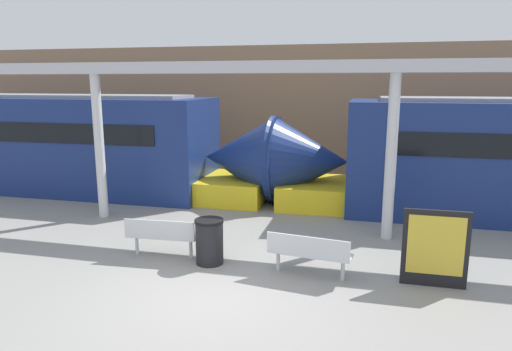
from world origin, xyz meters
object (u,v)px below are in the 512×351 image
object	(u,v)px
bench_far	(162,234)
poster_board	(435,248)
train_right	(50,144)
trash_bin	(209,241)
support_column_far	(99,147)
support_column_near	(391,158)
bench_near	(309,251)

from	to	relation	value
bench_far	poster_board	size ratio (longest dim) A/B	1.08
bench_far	poster_board	bearing A→B (deg)	-4.72
train_right	poster_board	bearing A→B (deg)	-23.62
bench_far	trash_bin	xyz separation A→B (m)	(1.07, -0.07, -0.05)
poster_board	support_column_far	bearing A→B (deg)	163.02
bench_far	support_column_far	bearing A→B (deg)	136.97
trash_bin	poster_board	distance (m)	4.26
bench_far	support_column_near	distance (m)	5.36
poster_board	train_right	bearing A→B (deg)	156.38
trash_bin	support_column_far	size ratio (longest dim) A/B	0.24
support_column_far	support_column_near	bearing A→B (deg)	0.00
bench_far	train_right	bearing A→B (deg)	138.86
support_column_near	trash_bin	bearing A→B (deg)	-145.63
trash_bin	support_column_near	distance (m)	4.52
trash_bin	support_column_near	xyz separation A→B (m)	(3.54, 2.42, 1.44)
trash_bin	support_column_near	world-z (taller)	support_column_near
support_column_near	train_right	bearing A→B (deg)	166.48
support_column_near	support_column_far	xyz separation A→B (m)	(-7.44, 0.00, 0.00)
trash_bin	bench_near	bearing A→B (deg)	-5.71
bench_near	support_column_far	size ratio (longest dim) A/B	0.43
bench_far	support_column_near	xyz separation A→B (m)	(4.61, 2.35, 1.39)
train_right	support_column_far	size ratio (longest dim) A/B	4.12
bench_near	bench_far	bearing A→B (deg)	-176.95
trash_bin	poster_board	bearing A→B (deg)	-0.94
bench_near	support_column_near	bearing A→B (deg)	68.12
poster_board	support_column_far	distance (m)	8.60
train_right	support_column_far	xyz separation A→B (m)	(3.61, -2.66, 0.38)
bench_far	bench_near	bearing A→B (deg)	-8.22
bench_far	support_column_near	bearing A→B (deg)	23.78
support_column_far	trash_bin	bearing A→B (deg)	-31.80
trash_bin	bench_far	bearing A→B (deg)	176.50
bench_near	support_column_near	size ratio (longest dim) A/B	0.43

